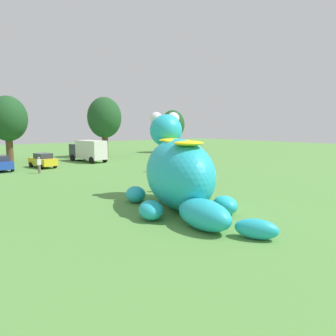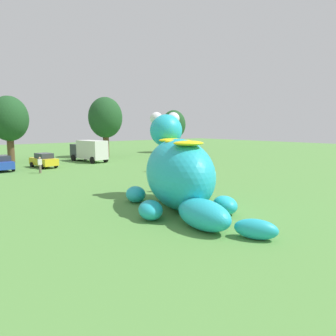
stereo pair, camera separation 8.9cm
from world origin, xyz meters
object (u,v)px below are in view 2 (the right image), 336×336
object	(u,v)px
giant_inflatable_creature	(179,172)
box_truck	(89,150)
car_yellow	(44,160)
spectator_mid_field	(40,165)
spectator_near_inflatable	(164,181)
spectator_by_cars	(155,164)
car_blue	(1,163)

from	to	relation	value
giant_inflatable_creature	box_truck	distance (m)	27.39
box_truck	giant_inflatable_creature	bearing A→B (deg)	-104.53
car_yellow	spectator_mid_field	distance (m)	4.75
car_yellow	spectator_near_inflatable	distance (m)	20.14
spectator_mid_field	spectator_by_cars	world-z (taller)	same
giant_inflatable_creature	box_truck	world-z (taller)	giant_inflatable_creature
car_yellow	spectator_near_inflatable	bearing A→B (deg)	-83.63
spectator_near_inflatable	spectator_mid_field	xyz separation A→B (m)	(-4.06, 15.63, 0.00)
box_truck	spectator_near_inflatable	size ratio (longest dim) A/B	3.87
car_yellow	spectator_by_cars	distance (m)	13.76
spectator_near_inflatable	spectator_by_cars	size ratio (longest dim) A/B	1.00
spectator_by_cars	giant_inflatable_creature	bearing A→B (deg)	-121.59
car_yellow	car_blue	bearing A→B (deg)	-179.72
box_truck	spectator_near_inflatable	bearing A→B (deg)	-101.91
giant_inflatable_creature	spectator_near_inflatable	world-z (taller)	giant_inflatable_creature
giant_inflatable_creature	spectator_by_cars	world-z (taller)	giant_inflatable_creature
spectator_near_inflatable	spectator_mid_field	distance (m)	16.15
spectator_near_inflatable	spectator_mid_field	bearing A→B (deg)	104.56
giant_inflatable_creature	spectator_by_cars	distance (m)	15.28
box_truck	spectator_near_inflatable	xyz separation A→B (m)	(-4.72, -22.41, -0.75)
spectator_by_cars	spectator_mid_field	bearing A→B (deg)	145.65
spectator_near_inflatable	spectator_mid_field	size ratio (longest dim) A/B	1.00
car_blue	car_yellow	xyz separation A→B (m)	(4.57, 0.02, 0.00)
giant_inflatable_creature	spectator_mid_field	bearing A→B (deg)	95.54
spectator_near_inflatable	car_blue	bearing A→B (deg)	108.79
car_blue	spectator_mid_field	xyz separation A→B (m)	(2.75, -4.37, -0.01)
car_yellow	giant_inflatable_creature	bearing A→B (deg)	-89.79
car_yellow	spectator_near_inflatable	xyz separation A→B (m)	(2.23, -20.02, -0.01)
car_yellow	spectator_by_cars	bearing A→B (deg)	-54.11
car_blue	spectator_by_cars	world-z (taller)	car_blue
spectator_near_inflatable	box_truck	bearing A→B (deg)	78.09
spectator_mid_field	spectator_by_cars	distance (m)	11.98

